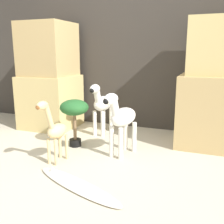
{
  "coord_description": "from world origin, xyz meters",
  "views": [
    {
      "loc": [
        1.08,
        -1.96,
        1.06
      ],
      "look_at": [
        -0.0,
        0.85,
        0.38
      ],
      "focal_mm": 42.0,
      "sensor_mm": 36.0,
      "label": 1
    }
  ],
  "objects_px": {
    "zebra_right": "(121,118)",
    "potted_palm_front": "(74,110)",
    "zebra_left": "(102,104)",
    "giraffe_figurine": "(55,129)",
    "surfboard": "(76,184)"
  },
  "relations": [
    {
      "from": "zebra_right",
      "to": "potted_palm_front",
      "type": "xyz_separation_m",
      "value": [
        -0.59,
        0.07,
        0.02
      ]
    },
    {
      "from": "zebra_left",
      "to": "potted_palm_front",
      "type": "relative_size",
      "value": 1.25
    },
    {
      "from": "potted_palm_front",
      "to": "zebra_right",
      "type": "bearing_deg",
      "value": -6.61
    },
    {
      "from": "zebra_right",
      "to": "zebra_left",
      "type": "relative_size",
      "value": 1.0
    },
    {
      "from": "giraffe_figurine",
      "to": "zebra_right",
      "type": "bearing_deg",
      "value": 37.79
    },
    {
      "from": "zebra_right",
      "to": "surfboard",
      "type": "distance_m",
      "value": 0.86
    },
    {
      "from": "giraffe_figurine",
      "to": "surfboard",
      "type": "xyz_separation_m",
      "value": [
        0.41,
        -0.35,
        -0.33
      ]
    },
    {
      "from": "zebra_left",
      "to": "giraffe_figurine",
      "type": "relative_size",
      "value": 1.06
    },
    {
      "from": "zebra_right",
      "to": "giraffe_figurine",
      "type": "relative_size",
      "value": 1.06
    },
    {
      "from": "zebra_left",
      "to": "surfboard",
      "type": "distance_m",
      "value": 1.46
    },
    {
      "from": "potted_palm_front",
      "to": "surfboard",
      "type": "height_order",
      "value": "potted_palm_front"
    },
    {
      "from": "zebra_right",
      "to": "potted_palm_front",
      "type": "relative_size",
      "value": 1.25
    },
    {
      "from": "zebra_right",
      "to": "zebra_left",
      "type": "bearing_deg",
      "value": 128.5
    },
    {
      "from": "zebra_right",
      "to": "giraffe_figurine",
      "type": "distance_m",
      "value": 0.68
    },
    {
      "from": "surfboard",
      "to": "zebra_right",
      "type": "bearing_deg",
      "value": 80.88
    }
  ]
}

